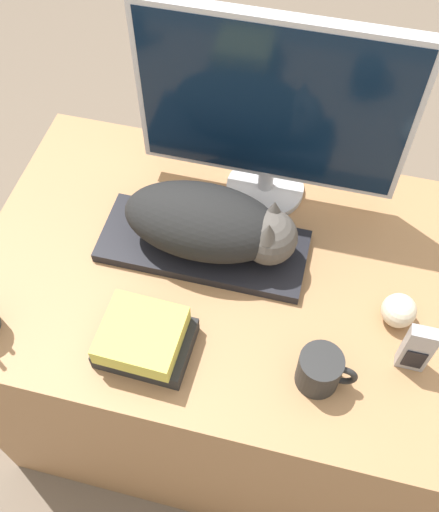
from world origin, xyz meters
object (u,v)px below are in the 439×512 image
at_px(keyboard, 203,246).
at_px(book_stack, 144,339).
at_px(cat, 214,224).
at_px(monitor, 273,111).
at_px(baseball, 399,311).
at_px(phone, 417,349).
at_px(coffee_mug, 321,370).

height_order(keyboard, book_stack, book_stack).
relative_size(keyboard, cat, 1.23).
relative_size(monitor, book_stack, 3.14).
distance_m(keyboard, cat, 0.09).
height_order(cat, baseball, cat).
xyz_separation_m(keyboard, baseball, (0.43, -0.08, 0.02)).
height_order(monitor, book_stack, monitor).
distance_m(keyboard, book_stack, 0.27).
bearing_deg(cat, phone, -21.19).
bearing_deg(phone, baseball, 109.66).
xyz_separation_m(baseball, book_stack, (-0.48, -0.19, 0.01)).
relative_size(baseball, book_stack, 0.39).
distance_m(coffee_mug, book_stack, 0.34).
relative_size(coffee_mug, book_stack, 0.63).
bearing_deg(phone, book_stack, -169.64).
bearing_deg(baseball, keyboard, 170.02).
xyz_separation_m(cat, baseball, (0.40, -0.08, -0.06)).
bearing_deg(phone, monitor, 134.45).
bearing_deg(book_stack, monitor, 72.17).
height_order(cat, phone, cat).
bearing_deg(monitor, cat, -110.69).
bearing_deg(monitor, book_stack, -107.83).
bearing_deg(cat, monitor, 69.31).
height_order(keyboard, cat, cat).
relative_size(cat, coffee_mug, 3.24).
xyz_separation_m(keyboard, book_stack, (-0.05, -0.26, 0.03)).
height_order(monitor, baseball, monitor).
bearing_deg(book_stack, coffee_mug, 2.88).
bearing_deg(coffee_mug, monitor, 113.55).
height_order(keyboard, monitor, monitor).
relative_size(keyboard, coffee_mug, 3.98).
relative_size(cat, phone, 2.79).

